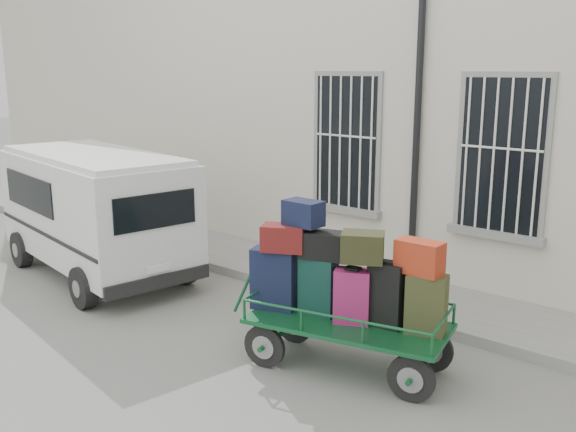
% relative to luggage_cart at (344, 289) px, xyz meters
% --- Properties ---
extents(ground, '(80.00, 80.00, 0.00)m').
position_rel_luggage_cart_xyz_m(ground, '(-1.78, 0.19, -0.97)').
color(ground, slate).
rests_on(ground, ground).
extents(building, '(24.00, 5.15, 6.00)m').
position_rel_luggage_cart_xyz_m(building, '(-1.78, 5.69, 2.03)').
color(building, beige).
rests_on(building, ground).
extents(sidewalk, '(24.00, 1.70, 0.15)m').
position_rel_luggage_cart_xyz_m(sidewalk, '(-1.78, 2.39, -0.90)').
color(sidewalk, gray).
rests_on(sidewalk, ground).
extents(luggage_cart, '(2.78, 1.52, 1.97)m').
position_rel_luggage_cart_xyz_m(luggage_cart, '(0.00, 0.00, 0.00)').
color(luggage_cart, black).
rests_on(luggage_cart, ground).
extents(van, '(4.43, 2.46, 2.12)m').
position_rel_luggage_cart_xyz_m(van, '(-5.25, 0.21, 0.24)').
color(van, silver).
rests_on(van, ground).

